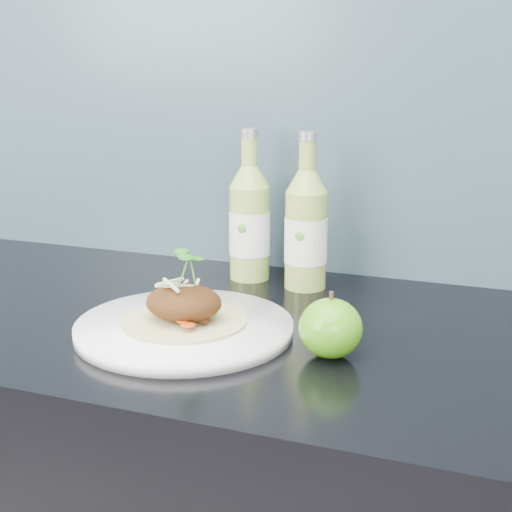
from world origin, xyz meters
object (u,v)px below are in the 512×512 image
object	(u,v)px
dinner_plate	(184,328)
cider_bottle_left	(250,223)
cider_bottle_right	(306,230)
green_apple	(331,328)

from	to	relation	value
dinner_plate	cider_bottle_left	xyz separation A→B (m)	(-0.01, 0.27, 0.09)
cider_bottle_right	dinner_plate	bearing A→B (deg)	-123.90
green_apple	cider_bottle_right	size ratio (longest dim) A/B	0.34
green_apple	dinner_plate	bearing A→B (deg)	177.74
green_apple	cider_bottle_right	bearing A→B (deg)	113.02
green_apple	cider_bottle_right	world-z (taller)	cider_bottle_right
dinner_plate	cider_bottle_right	distance (m)	0.29
cider_bottle_left	green_apple	bearing A→B (deg)	-55.05
dinner_plate	cider_bottle_left	world-z (taller)	cider_bottle_left
dinner_plate	cider_bottle_left	bearing A→B (deg)	92.53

